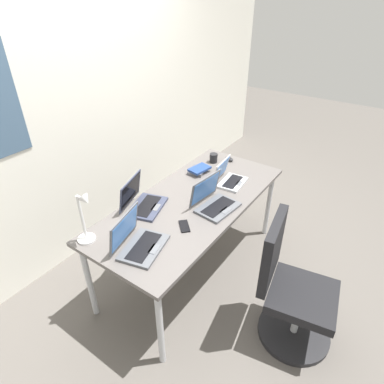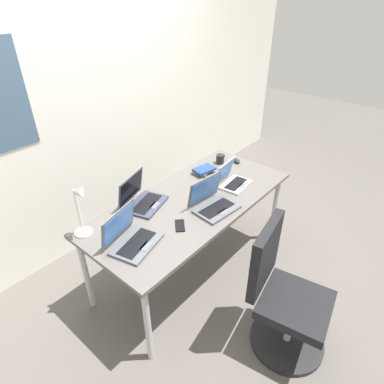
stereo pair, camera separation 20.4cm
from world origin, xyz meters
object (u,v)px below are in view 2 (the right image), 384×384
object	(u,v)px
computer_mouse	(236,161)
coffee_mug	(220,159)
laptop_front_right	(232,180)
laptop_by_keyboard	(142,199)
laptop_near_lamp	(213,203)
book_stack	(203,170)
laptop_mid_desk	(131,238)
cell_phone	(180,226)
desk_lamp	(81,212)
office_chair	(283,301)

from	to	relation	value
computer_mouse	coffee_mug	world-z (taller)	coffee_mug
laptop_front_right	computer_mouse	world-z (taller)	laptop_front_right
laptop_front_right	laptop_by_keyboard	world-z (taller)	laptop_by_keyboard
laptop_near_lamp	book_stack	xyz separation A→B (m)	(0.39, 0.41, -0.02)
laptop_mid_desk	coffee_mug	world-z (taller)	laptop_mid_desk
laptop_near_lamp	computer_mouse	world-z (taller)	laptop_near_lamp
laptop_mid_desk	computer_mouse	bearing A→B (deg)	5.19
laptop_mid_desk	computer_mouse	size ratio (longest dim) A/B	4.05
computer_mouse	book_stack	bearing A→B (deg)	-176.60
laptop_front_right	laptop_mid_desk	bearing A→B (deg)	175.90
laptop_by_keyboard	cell_phone	distance (m)	0.41
desk_lamp	laptop_front_right	world-z (taller)	desk_lamp
computer_mouse	office_chair	world-z (taller)	office_chair
desk_lamp	laptop_front_right	size ratio (longest dim) A/B	1.36
laptop_front_right	desk_lamp	bearing A→B (deg)	162.61
desk_lamp	computer_mouse	bearing A→B (deg)	-6.23
desk_lamp	laptop_mid_desk	world-z (taller)	desk_lamp
laptop_by_keyboard	coffee_mug	world-z (taller)	laptop_by_keyboard
laptop_mid_desk	laptop_by_keyboard	size ratio (longest dim) A/B	0.99
cell_phone	office_chair	distance (m)	0.87
coffee_mug	computer_mouse	bearing A→B (deg)	-43.79
desk_lamp	book_stack	world-z (taller)	desk_lamp
laptop_mid_desk	book_stack	size ratio (longest dim) A/B	1.83
coffee_mug	laptop_by_keyboard	bearing A→B (deg)	177.04
cell_phone	coffee_mug	size ratio (longest dim) A/B	1.20
laptop_near_lamp	laptop_by_keyboard	bearing A→B (deg)	125.17
coffee_mug	office_chair	size ratio (longest dim) A/B	0.12
laptop_front_right	coffee_mug	distance (m)	0.41
laptop_front_right	coffee_mug	world-z (taller)	laptop_front_right
book_stack	coffee_mug	world-z (taller)	coffee_mug
laptop_mid_desk	cell_phone	size ratio (longest dim) A/B	2.86
laptop_by_keyboard	book_stack	size ratio (longest dim) A/B	1.84
laptop_mid_desk	book_stack	world-z (taller)	laptop_mid_desk
laptop_near_lamp	book_stack	world-z (taller)	laptop_near_lamp
laptop_near_lamp	coffee_mug	bearing A→B (deg)	31.99
laptop_mid_desk	laptop_near_lamp	xyz separation A→B (m)	(0.68, -0.16, -0.00)
laptop_mid_desk	desk_lamp	bearing A→B (deg)	115.85
laptop_front_right	laptop_near_lamp	world-z (taller)	laptop_near_lamp
desk_lamp	laptop_mid_desk	distance (m)	0.37
laptop_by_keyboard	laptop_front_right	bearing A→B (deg)	-27.35
computer_mouse	cell_phone	distance (m)	1.12
desk_lamp	laptop_by_keyboard	bearing A→B (deg)	-1.52
laptop_mid_desk	laptop_by_keyboard	distance (m)	0.46
laptop_front_right	laptop_by_keyboard	bearing A→B (deg)	152.65
laptop_near_lamp	laptop_mid_desk	bearing A→B (deg)	166.45
laptop_mid_desk	laptop_by_keyboard	bearing A→B (deg)	39.07
computer_mouse	coffee_mug	bearing A→B (deg)	156.75
book_stack	laptop_mid_desk	bearing A→B (deg)	-167.02
laptop_by_keyboard	computer_mouse	world-z (taller)	laptop_by_keyboard
laptop_front_right	coffee_mug	bearing A→B (deg)	50.96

